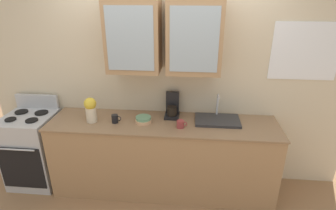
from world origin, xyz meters
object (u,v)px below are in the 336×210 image
object	(u,v)px
cup_near_bowls	(115,119)
cup_near_sink	(181,124)
bowl_stack	(143,120)
stove_range	(34,149)
sink_faucet	(217,120)
coffee_maker	(172,107)
vase	(91,109)

from	to	relation	value
cup_near_bowls	cup_near_sink	bearing A→B (deg)	-3.90
bowl_stack	cup_near_sink	world-z (taller)	cup_near_sink
stove_range	sink_faucet	size ratio (longest dim) A/B	2.16
stove_range	bowl_stack	distance (m)	1.49
cup_near_bowls	coffee_maker	xyz separation A→B (m)	(0.63, 0.24, 0.06)
stove_range	cup_near_bowls	xyz separation A→B (m)	(1.09, -0.05, 0.49)
bowl_stack	vase	world-z (taller)	vase
sink_faucet	vase	size ratio (longest dim) A/B	1.74
cup_near_sink	coffee_maker	size ratio (longest dim) A/B	0.40
stove_range	cup_near_sink	distance (m)	1.90
vase	cup_near_sink	xyz separation A→B (m)	(1.01, -0.05, -0.11)
vase	coffee_maker	world-z (taller)	same
vase	coffee_maker	distance (m)	0.93
sink_faucet	cup_near_sink	world-z (taller)	sink_faucet
bowl_stack	vase	size ratio (longest dim) A/B	0.64
cup_near_sink	cup_near_bowls	size ratio (longest dim) A/B	1.04
stove_range	coffee_maker	world-z (taller)	coffee_maker
sink_faucet	cup_near_bowls	distance (m)	1.16
sink_faucet	vase	xyz separation A→B (m)	(-1.43, -0.14, 0.14)
cup_near_sink	coffee_maker	xyz separation A→B (m)	(-0.11, 0.29, 0.07)
cup_near_bowls	coffee_maker	bearing A→B (deg)	21.09
sink_faucet	bowl_stack	xyz separation A→B (m)	(-0.84, -0.10, 0.01)
bowl_stack	vase	distance (m)	0.60
cup_near_sink	cup_near_bowls	distance (m)	0.74
stove_range	coffee_maker	size ratio (longest dim) A/B	3.76
stove_range	vase	xyz separation A→B (m)	(0.82, -0.05, 0.60)
bowl_stack	sink_faucet	bearing A→B (deg)	7.01
sink_faucet	vase	world-z (taller)	vase
stove_range	cup_near_sink	xyz separation A→B (m)	(1.84, -0.10, 0.49)
stove_range	vase	size ratio (longest dim) A/B	3.75
bowl_stack	cup_near_bowls	xyz separation A→B (m)	(-0.32, -0.04, 0.02)
stove_range	coffee_maker	xyz separation A→B (m)	(1.72, 0.19, 0.55)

